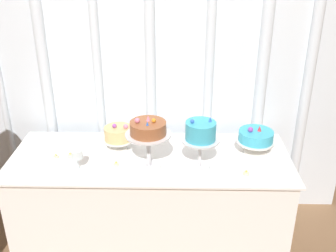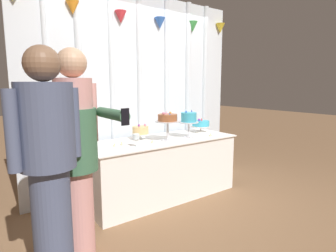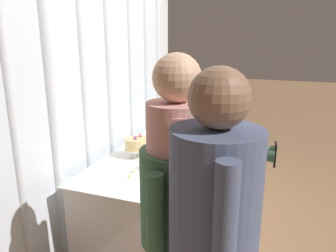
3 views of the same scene
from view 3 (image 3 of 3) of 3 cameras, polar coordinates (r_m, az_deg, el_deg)
name	(u,v)px [view 3 (image 3 of 3)]	position (r m, az deg, el deg)	size (l,w,h in m)	color
ground_plane	(168,222)	(3.44, 0.03, -16.42)	(24.00, 24.00, 0.00)	#846042
draped_curtain	(111,83)	(3.24, -9.99, 7.37)	(3.19, 0.16, 2.66)	silver
cake_table	(159,186)	(3.29, -1.64, -10.44)	(2.00, 0.77, 0.76)	white
cake_display_leftmost	(136,144)	(2.94, -5.57, -3.22)	(0.22, 0.22, 0.21)	silver
cake_display_midleft	(171,125)	(3.01, 0.61, 0.25)	(0.31, 0.31, 0.37)	silver
cake_display_midright	(182,118)	(3.34, 2.54, 1.47)	(0.26, 0.26, 0.37)	silver
cake_display_rightmost	(176,119)	(3.81, 1.38, 1.23)	(0.28, 0.28, 0.21)	silver
wine_glass	(157,158)	(2.62, -1.88, -5.64)	(0.07, 0.07, 0.15)	silver
tealight_far_left	(130,176)	(2.56, -6.66, -8.75)	(0.04, 0.04, 0.03)	beige
tealight_near_left	(134,171)	(2.64, -5.97, -7.86)	(0.04, 0.04, 0.04)	beige
tealight_near_right	(162,159)	(2.89, -0.99, -5.71)	(0.04, 0.04, 0.03)	beige
tealight_far_right	(199,133)	(3.65, 5.44, -1.24)	(0.04, 0.04, 0.04)	beige
guest_girl_blue_dress	(175,234)	(1.84, 1.31, -18.34)	(0.53, 0.67, 1.46)	#D6938E
guest_man_dark_suit	(176,201)	(1.75, 1.40, -13.02)	(0.44, 0.39, 1.74)	#3D6B4C
guest_man_pink_jacket	(213,252)	(1.49, 7.83, -21.00)	(0.51, 0.48, 1.71)	#4C5675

